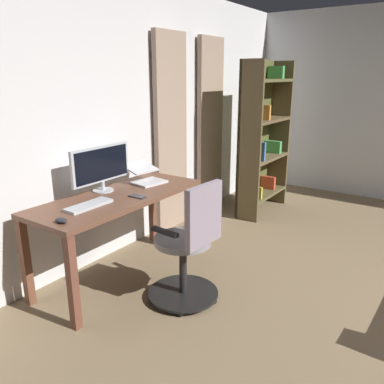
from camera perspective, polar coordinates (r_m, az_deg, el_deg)
The scene contains 11 objects.
back_room_partition at distance 3.99m, azimuth -9.13°, elevation 10.68°, with size 6.16×0.10×2.60m, color silver.
curtain_left_panel at distance 5.01m, azimuth 2.67°, elevation 9.49°, with size 0.51×0.06×2.15m, color gray.
curtain_right_panel at distance 4.34m, azimuth -3.11°, elevation 8.35°, with size 0.51×0.06×2.15m, color gray.
desk at distance 3.35m, azimuth -10.58°, elevation -2.00°, with size 1.56×0.62×0.75m.
office_chair at distance 2.99m, azimuth -0.42°, elevation -8.24°, with size 0.56×0.56×0.97m.
computer_monitor at distance 3.40m, azimuth -13.14°, elevation 3.77°, with size 0.63×0.18×0.39m.
computer_keyboard at distance 3.07m, azimuth -14.88°, elevation -1.90°, with size 0.39×0.13×0.02m, color #B7BCC1.
laptop at distance 3.65m, azimuth -6.79°, elevation 2.23°, with size 0.33×0.38×0.16m.
computer_mouse at distance 2.79m, azimuth -18.59°, elevation -3.97°, with size 0.06×0.10×0.04m, color #232328.
cell_phone_face_up at distance 3.23m, azimuth -8.00°, elevation -0.65°, with size 0.07×0.14×0.01m, color #232328.
bookshelf at distance 5.01m, azimuth 10.05°, elevation 7.66°, with size 0.91×0.30×1.88m.
Camera 1 is at (2.88, -0.23, 1.71)m, focal length 36.45 mm.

